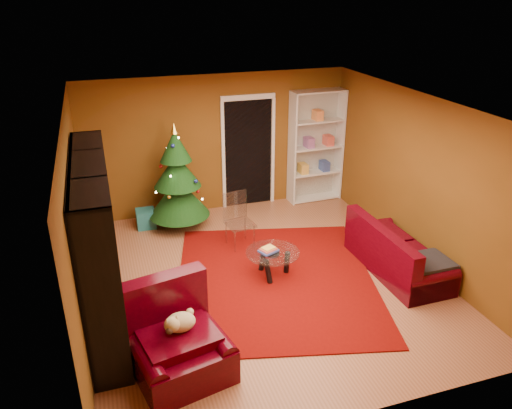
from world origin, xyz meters
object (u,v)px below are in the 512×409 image
object	(u,v)px
coffee_table	(273,263)
gift_box_red	(184,212)
sofa	(399,248)
christmas_tree	(177,178)
acrylic_chair	(240,224)
rug	(276,280)
gift_box_teal	(146,219)
dog	(181,322)
white_bookshelf	(316,147)
armchair	(179,341)
media_unit	(98,244)

from	to	relation	value
coffee_table	gift_box_red	bearing A→B (deg)	109.53
sofa	coffee_table	xyz separation A→B (m)	(-1.88, 0.45, -0.18)
christmas_tree	gift_box_red	world-z (taller)	christmas_tree
christmas_tree	acrylic_chair	world-z (taller)	christmas_tree
rug	gift_box_teal	distance (m)	2.92
gift_box_red	acrylic_chair	world-z (taller)	acrylic_chair
dog	sofa	bearing A→B (deg)	4.95
dog	coffee_table	size ratio (longest dim) A/B	0.49
gift_box_red	coffee_table	world-z (taller)	coffee_table
white_bookshelf	coffee_table	bearing A→B (deg)	-127.30
armchair	dog	bearing A→B (deg)	45.00
white_bookshelf	dog	distance (m)	5.36
christmas_tree	acrylic_chair	bearing A→B (deg)	-52.51
dog	sofa	world-z (taller)	sofa
armchair	coffee_table	bearing A→B (deg)	31.29
gift_box_red	sofa	size ratio (longest dim) A/B	0.11
gift_box_teal	white_bookshelf	world-z (taller)	white_bookshelf
sofa	dog	bearing A→B (deg)	106.58
dog	christmas_tree	bearing A→B (deg)	68.01
coffee_table	acrylic_chair	xyz separation A→B (m)	(-0.20, 1.04, 0.21)
christmas_tree	coffee_table	xyz separation A→B (m)	(1.03, -2.11, -0.72)
media_unit	coffee_table	bearing A→B (deg)	5.93
gift_box_red	armchair	xyz separation A→B (m)	(-0.79, -4.11, 0.33)
dog	acrylic_chair	size ratio (longest dim) A/B	0.48
rug	christmas_tree	bearing A→B (deg)	114.55
rug	gift_box_red	size ratio (longest dim) A/B	17.05
rug	media_unit	distance (m)	2.65
gift_box_red	acrylic_chair	bearing A→B (deg)	-65.00
rug	coffee_table	world-z (taller)	coffee_table
gift_box_teal	gift_box_red	bearing A→B (deg)	16.64
rug	white_bookshelf	world-z (taller)	white_bookshelf
media_unit	sofa	distance (m)	4.35
media_unit	armchair	world-z (taller)	media_unit
dog	sofa	size ratio (longest dim) A/B	0.22
gift_box_teal	sofa	distance (m)	4.44
gift_box_red	acrylic_chair	size ratio (longest dim) A/B	0.23
gift_box_teal	acrylic_chair	size ratio (longest dim) A/B	0.39
dog	coffee_table	distance (m)	2.30
gift_box_teal	armchair	xyz separation A→B (m)	(-0.06, -3.88, 0.26)
acrylic_chair	dog	bearing A→B (deg)	-127.63
dog	coffee_table	bearing A→B (deg)	30.86
coffee_table	acrylic_chair	world-z (taller)	acrylic_chair
media_unit	gift_box_teal	world-z (taller)	media_unit
dog	armchair	bearing A→B (deg)	-135.00
dog	gift_box_red	bearing A→B (deg)	66.92
media_unit	dog	world-z (taller)	media_unit
coffee_table	armchair	bearing A→B (deg)	-136.22
rug	gift_box_teal	size ratio (longest dim) A/B	10.16
armchair	sofa	size ratio (longest dim) A/B	0.60
media_unit	coffee_table	distance (m)	2.58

